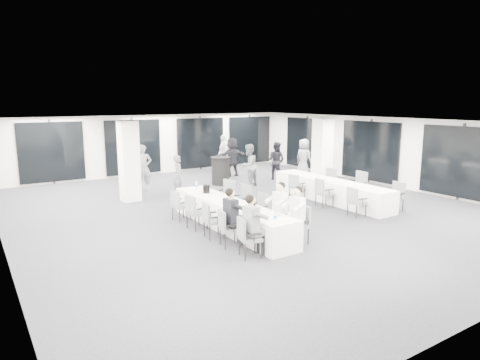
# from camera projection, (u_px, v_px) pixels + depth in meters

# --- Properties ---
(room) EXTENTS (14.04, 16.04, 2.84)m
(room) POSITION_uv_depth(u_px,v_px,m) (251.00, 161.00, 15.05)
(room) COLOR #222227
(room) RESTS_ON ground
(column_left) EXTENTS (0.60, 0.60, 2.80)m
(column_left) POSITION_uv_depth(u_px,v_px,m) (129.00, 161.00, 14.80)
(column_left) COLOR white
(column_left) RESTS_ON floor
(column_right) EXTENTS (0.60, 0.60, 2.80)m
(column_right) POSITION_uv_depth(u_px,v_px,m) (322.00, 154.00, 16.73)
(column_right) COLOR white
(column_right) RESTS_ON floor
(banquet_table_main) EXTENTS (0.90, 5.00, 0.75)m
(banquet_table_main) POSITION_uv_depth(u_px,v_px,m) (230.00, 216.00, 11.70)
(banquet_table_main) COLOR silver
(banquet_table_main) RESTS_ON floor
(banquet_table_side) EXTENTS (0.90, 5.00, 0.75)m
(banquet_table_side) POSITION_uv_depth(u_px,v_px,m) (330.00, 190.00, 14.93)
(banquet_table_side) COLOR silver
(banquet_table_side) RESTS_ON floor
(cocktail_table) EXTENTS (0.84, 0.84, 1.16)m
(cocktail_table) POSITION_uv_depth(u_px,v_px,m) (220.00, 171.00, 17.79)
(cocktail_table) COLOR black
(cocktail_table) RESTS_ON floor
(chair_main_left_near) EXTENTS (0.55, 0.58, 0.91)m
(chair_main_left_near) POSITION_uv_depth(u_px,v_px,m) (247.00, 235.00, 9.53)
(chair_main_left_near) COLOR #515458
(chair_main_left_near) RESTS_ON floor
(chair_main_left_second) EXTENTS (0.54, 0.57, 0.90)m
(chair_main_left_second) POSITION_uv_depth(u_px,v_px,m) (227.00, 226.00, 10.24)
(chair_main_left_second) COLOR #515458
(chair_main_left_second) RESTS_ON floor
(chair_main_left_mid) EXTENTS (0.52, 0.56, 0.92)m
(chair_main_left_mid) POSITION_uv_depth(u_px,v_px,m) (211.00, 218.00, 10.88)
(chair_main_left_mid) COLOR #515458
(chair_main_left_mid) RESTS_ON floor
(chair_main_left_fourth) EXTENTS (0.54, 0.58, 0.95)m
(chair_main_left_fourth) POSITION_uv_depth(u_px,v_px,m) (194.00, 210.00, 11.63)
(chair_main_left_fourth) COLOR #515458
(chair_main_left_fourth) RESTS_ON floor
(chair_main_left_far) EXTENTS (0.51, 0.55, 0.90)m
(chair_main_left_far) POSITION_uv_depth(u_px,v_px,m) (179.00, 204.00, 12.47)
(chair_main_left_far) COLOR #515458
(chair_main_left_far) RESTS_ON floor
(chair_main_right_near) EXTENTS (0.50, 0.55, 0.93)m
(chair_main_right_near) POSITION_uv_depth(u_px,v_px,m) (300.00, 222.00, 10.52)
(chair_main_right_near) COLOR #515458
(chair_main_right_near) RESTS_ON floor
(chair_main_right_second) EXTENTS (0.51, 0.57, 0.97)m
(chair_main_right_second) POSITION_uv_depth(u_px,v_px,m) (283.00, 215.00, 11.08)
(chair_main_right_second) COLOR #515458
(chair_main_right_second) RESTS_ON floor
(chair_main_right_mid) EXTENTS (0.50, 0.55, 0.93)m
(chair_main_right_mid) POSITION_uv_depth(u_px,v_px,m) (260.00, 208.00, 11.93)
(chair_main_right_mid) COLOR #515458
(chair_main_right_mid) RESTS_ON floor
(chair_main_right_fourth) EXTENTS (0.54, 0.60, 1.02)m
(chair_main_right_fourth) POSITION_uv_depth(u_px,v_px,m) (242.00, 200.00, 12.66)
(chair_main_right_fourth) COLOR #515458
(chair_main_right_fourth) RESTS_ON floor
(chair_main_right_far) EXTENTS (0.62, 0.65, 1.02)m
(chair_main_right_far) POSITION_uv_depth(u_px,v_px,m) (226.00, 194.00, 13.41)
(chair_main_right_far) COLOR #515458
(chair_main_right_far) RESTS_ON floor
(chair_side_left_near) EXTENTS (0.49, 0.53, 0.90)m
(chair_side_left_near) POSITION_uv_depth(u_px,v_px,m) (355.00, 200.00, 12.91)
(chair_side_left_near) COLOR #515458
(chair_side_left_near) RESTS_ON floor
(chair_side_left_mid) EXTENTS (0.55, 0.59, 0.96)m
(chair_side_left_mid) POSITION_uv_depth(u_px,v_px,m) (323.00, 191.00, 14.05)
(chair_side_left_mid) COLOR #515458
(chair_side_left_mid) RESTS_ON floor
(chair_side_left_far) EXTENTS (0.54, 0.57, 0.90)m
(chair_side_left_far) POSITION_uv_depth(u_px,v_px,m) (296.00, 185.00, 15.18)
(chair_side_left_far) COLOR #515458
(chair_side_left_far) RESTS_ON floor
(chair_side_right_near) EXTENTS (0.49, 0.54, 0.92)m
(chair_side_right_near) POSITION_uv_depth(u_px,v_px,m) (396.00, 194.00, 13.63)
(chair_side_right_near) COLOR #515458
(chair_side_right_near) RESTS_ON floor
(chair_side_right_mid) EXTENTS (0.54, 0.60, 1.03)m
(chair_side_right_mid) POSITION_uv_depth(u_px,v_px,m) (358.00, 184.00, 14.92)
(chair_side_right_mid) COLOR #515458
(chair_side_right_mid) RESTS_ON floor
(chair_side_right_far) EXTENTS (0.53, 0.58, 0.96)m
(chair_side_right_far) POSITION_uv_depth(u_px,v_px,m) (329.00, 179.00, 16.11)
(chair_side_right_far) COLOR #515458
(chair_side_right_far) RESTS_ON floor
(seated_guest_a) EXTENTS (0.50, 0.38, 1.44)m
(seated_guest_a) POSITION_uv_depth(u_px,v_px,m) (253.00, 222.00, 9.55)
(seated_guest_a) COLOR slate
(seated_guest_a) RESTS_ON floor
(seated_guest_b) EXTENTS (0.50, 0.38, 1.44)m
(seated_guest_b) POSITION_uv_depth(u_px,v_px,m) (233.00, 213.00, 10.26)
(seated_guest_b) COLOR black
(seated_guest_b) RESTS_ON floor
(seated_guest_c) EXTENTS (0.50, 0.38, 1.44)m
(seated_guest_c) POSITION_uv_depth(u_px,v_px,m) (295.00, 212.00, 10.39)
(seated_guest_c) COLOR silver
(seated_guest_c) RESTS_ON floor
(seated_guest_d) EXTENTS (0.50, 0.38, 1.44)m
(seated_guest_d) POSITION_uv_depth(u_px,v_px,m) (278.00, 206.00, 10.94)
(seated_guest_d) COLOR silver
(seated_guest_d) RESTS_ON floor
(standing_guest_a) EXTENTS (0.76, 0.79, 1.71)m
(standing_guest_a) POSITION_uv_depth(u_px,v_px,m) (178.00, 173.00, 15.67)
(standing_guest_a) COLOR slate
(standing_guest_a) RESTS_ON floor
(standing_guest_b) EXTENTS (1.09, 0.88, 1.97)m
(standing_guest_b) POSITION_uv_depth(u_px,v_px,m) (249.00, 163.00, 17.35)
(standing_guest_b) COLOR slate
(standing_guest_b) RESTS_ON floor
(standing_guest_d) EXTENTS (1.38, 1.21, 2.06)m
(standing_guest_d) POSITION_uv_depth(u_px,v_px,m) (224.00, 151.00, 21.07)
(standing_guest_d) COLOR silver
(standing_guest_d) RESTS_ON floor
(standing_guest_e) EXTENTS (0.74, 1.04, 1.98)m
(standing_guest_e) POSITION_uv_depth(u_px,v_px,m) (304.00, 156.00, 19.51)
(standing_guest_e) COLOR slate
(standing_guest_e) RESTS_ON floor
(standing_guest_f) EXTENTS (1.91, 0.83, 2.03)m
(standing_guest_f) POSITION_uv_depth(u_px,v_px,m) (232.00, 154.00, 19.69)
(standing_guest_f) COLOR black
(standing_guest_f) RESTS_ON floor
(standing_guest_g) EXTENTS (0.87, 0.76, 2.03)m
(standing_guest_g) POSITION_uv_depth(u_px,v_px,m) (143.00, 165.00, 16.53)
(standing_guest_g) COLOR slate
(standing_guest_g) RESTS_ON floor
(standing_guest_h) EXTENTS (0.88, 1.06, 1.90)m
(standing_guest_h) POSITION_uv_depth(u_px,v_px,m) (276.00, 158.00, 18.92)
(standing_guest_h) COLOR black
(standing_guest_h) RESTS_ON floor
(ice_bucket_near) EXTENTS (0.20, 0.20, 0.23)m
(ice_bucket_near) POSITION_uv_depth(u_px,v_px,m) (252.00, 205.00, 10.84)
(ice_bucket_near) COLOR black
(ice_bucket_near) RESTS_ON banquet_table_main
(ice_bucket_far) EXTENTS (0.21, 0.21, 0.24)m
(ice_bucket_far) POSITION_uv_depth(u_px,v_px,m) (206.00, 189.00, 12.75)
(ice_bucket_far) COLOR black
(ice_bucket_far) RESTS_ON banquet_table_main
(water_bottle_a) EXTENTS (0.07, 0.07, 0.22)m
(water_bottle_a) POSITION_uv_depth(u_px,v_px,m) (275.00, 216.00, 9.82)
(water_bottle_a) COLOR silver
(water_bottle_a) RESTS_ON banquet_table_main
(water_bottle_b) EXTENTS (0.06, 0.06, 0.20)m
(water_bottle_b) POSITION_uv_depth(u_px,v_px,m) (230.00, 197.00, 11.79)
(water_bottle_b) COLOR silver
(water_bottle_b) RESTS_ON banquet_table_main
(water_bottle_c) EXTENTS (0.07, 0.07, 0.23)m
(water_bottle_c) POSITION_uv_depth(u_px,v_px,m) (196.00, 185.00, 13.37)
(water_bottle_c) COLOR silver
(water_bottle_c) RESTS_ON banquet_table_main
(plate_a) EXTENTS (0.18, 0.18, 0.03)m
(plate_a) POSITION_uv_depth(u_px,v_px,m) (257.00, 212.00, 10.54)
(plate_a) COLOR white
(plate_a) RESTS_ON banquet_table_main
(plate_b) EXTENTS (0.19, 0.19, 0.03)m
(plate_b) POSITION_uv_depth(u_px,v_px,m) (279.00, 216.00, 10.22)
(plate_b) COLOR white
(plate_b) RESTS_ON banquet_table_main
(plate_c) EXTENTS (0.19, 0.19, 0.03)m
(plate_c) POSITION_uv_depth(u_px,v_px,m) (239.00, 206.00, 11.18)
(plate_c) COLOR white
(plate_c) RESTS_ON banquet_table_main
(wine_glass) EXTENTS (0.08, 0.08, 0.20)m
(wine_glass) POSITION_uv_depth(u_px,v_px,m) (289.00, 215.00, 9.79)
(wine_glass) COLOR silver
(wine_glass) RESTS_ON banquet_table_main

